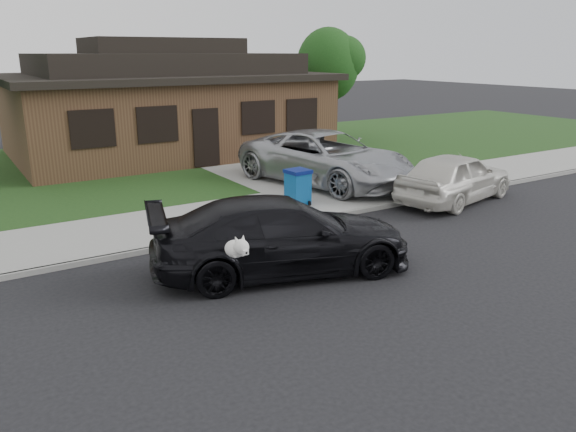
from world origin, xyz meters
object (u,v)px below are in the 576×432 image
sedan (282,236)px  minivan (326,158)px  recycling_bin (298,187)px  white_compact (455,177)px

sedan → minivan: (4.97, 5.41, 0.23)m
sedan → recycling_bin: sedan is taller
minivan → recycling_bin: (-2.16, -1.67, -0.35)m
minivan → recycling_bin: minivan is taller
white_compact → recycling_bin: bearing=55.2°
sedan → recycling_bin: 4.68m
sedan → white_compact: bearing=-58.6°
recycling_bin → minivan: bearing=33.0°
sedan → recycling_bin: size_ratio=5.54×
sedan → recycling_bin: (2.81, 3.74, -0.13)m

